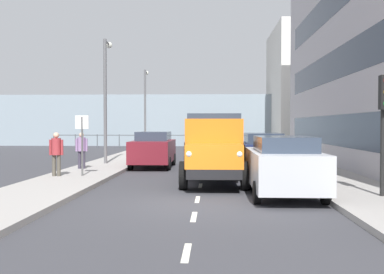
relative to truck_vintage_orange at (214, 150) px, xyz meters
name	(u,v)px	position (x,y,z in m)	size (l,w,h in m)	color
ground_plane	(204,168)	(0.46, -5.96, -1.18)	(80.00, 80.00, 0.00)	#38383D
sidewalk_left	(303,167)	(-4.23, -5.96, -1.10)	(2.60, 38.47, 0.15)	#9E9993
sidewalk_right	(107,166)	(5.15, -5.96, -1.10)	(2.60, 38.47, 0.15)	#9E9993
road_centreline_markings	(204,167)	(0.46, -6.10, -1.17)	(0.12, 35.19, 0.01)	silver
building_far_block	(306,88)	(-8.62, -26.83, 4.25)	(6.17, 10.36, 10.87)	silver
sea_horizon	(209,120)	(0.46, -28.19, 1.32)	(80.00, 0.80, 5.00)	#84939E
seawall_railing	(208,138)	(0.46, -24.59, -0.26)	(28.08, 0.08, 1.20)	#4C5156
truck_vintage_orange	(214,150)	(0.00, 0.00, 0.00)	(2.17, 5.64, 2.43)	black
car_silver_kerbside_near	(283,165)	(-1.98, 2.41, -0.28)	(1.93, 4.47, 1.72)	#B7BABF
car_navy_kerbside_1	(262,153)	(-1.98, -2.99, -0.28)	(1.78, 4.07, 1.72)	navy
car_maroon_oppositeside_0	(153,149)	(2.89, -5.98, -0.28)	(1.91, 4.07, 1.72)	maroon
pedestrian_couple_b	(56,151)	(5.83, -0.93, -0.08)	(0.53, 0.34, 1.62)	#4C473D
pedestrian_by_lamp	(81,148)	(5.73, -3.77, -0.11)	(0.53, 0.34, 1.56)	#383342
lamp_post_promenade	(106,89)	(5.34, -6.69, 2.65)	(0.32, 1.14, 6.13)	#59595B
lamp_post_far	(145,102)	(5.30, -19.45, 2.68)	(0.32, 1.14, 6.19)	#59595B
street_sign	(82,135)	(4.91, -1.11, 0.50)	(0.50, 0.07, 2.25)	#4C4C4C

